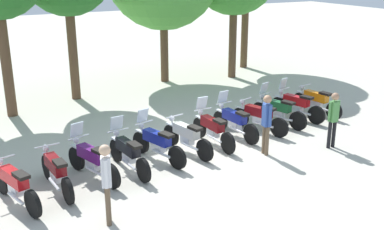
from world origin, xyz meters
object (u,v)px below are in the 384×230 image
(motorcycle_4, at_px, (157,143))
(motorcycle_5, at_px, (187,136))
(motorcycle_0, at_px, (15,184))
(motorcycle_1, at_px, (56,171))
(person_0, at_px, (267,120))
(motorcycle_9, at_px, (278,110))
(person_1, at_px, (333,116))
(motorcycle_8, at_px, (259,117))
(motorcycle_6, at_px, (212,128))
(motorcycle_7, at_px, (234,121))
(motorcycle_10, at_px, (296,105))
(motorcycle_3, at_px, (128,153))
(motorcycle_11, at_px, (316,101))
(person_2, at_px, (106,178))
(motorcycle_2, at_px, (92,159))

(motorcycle_4, xyz_separation_m, motorcycle_5, (0.97, 0.10, -0.01))
(motorcycle_0, bearing_deg, motorcycle_1, -91.17)
(person_0, bearing_deg, motorcycle_9, -129.26)
(motorcycle_1, bearing_deg, person_0, -100.82)
(person_1, bearing_deg, motorcycle_8, 28.54)
(motorcycle_6, relative_size, motorcycle_7, 1.00)
(motorcycle_5, xyz_separation_m, motorcycle_10, (4.81, 0.92, 0.01))
(motorcycle_10, bearing_deg, person_1, 145.88)
(motorcycle_6, xyz_separation_m, motorcycle_10, (3.85, 0.74, 0.00))
(motorcycle_3, distance_m, motorcycle_7, 3.95)
(motorcycle_6, bearing_deg, motorcycle_9, -82.08)
(motorcycle_3, relative_size, motorcycle_11, 1.00)
(motorcycle_10, distance_m, person_2, 8.81)
(motorcycle_0, bearing_deg, motorcycle_6, -96.53)
(motorcycle_2, distance_m, motorcycle_5, 2.92)
(motorcycle_0, xyz_separation_m, motorcycle_10, (9.64, 1.80, 0.01))
(motorcycle_0, relative_size, motorcycle_6, 0.97)
(motorcycle_6, height_order, motorcycle_11, motorcycle_6)
(person_2, bearing_deg, motorcycle_3, -101.17)
(motorcycle_11, height_order, person_1, person_1)
(motorcycle_4, distance_m, motorcycle_9, 4.89)
(motorcycle_9, bearing_deg, motorcycle_11, -99.27)
(motorcycle_0, bearing_deg, motorcycle_5, -96.56)
(motorcycle_0, distance_m, motorcycle_1, 1.01)
(motorcycle_6, relative_size, person_2, 1.22)
(motorcycle_8, relative_size, person_1, 1.25)
(motorcycle_4, relative_size, motorcycle_6, 0.97)
(motorcycle_6, relative_size, person_1, 1.30)
(motorcycle_7, bearing_deg, motorcycle_9, -87.71)
(motorcycle_0, relative_size, motorcycle_4, 1.00)
(motorcycle_3, distance_m, person_2, 2.67)
(motorcycle_0, height_order, motorcycle_1, same)
(motorcycle_8, xyz_separation_m, person_0, (-0.95, -1.65, 0.54))
(motorcycle_4, height_order, motorcycle_6, same)
(motorcycle_3, relative_size, motorcycle_7, 1.00)
(motorcycle_0, bearing_deg, person_2, -154.74)
(motorcycle_0, height_order, motorcycle_3, motorcycle_3)
(motorcycle_9, xyz_separation_m, motorcycle_10, (0.96, 0.19, 0.00))
(motorcycle_6, bearing_deg, motorcycle_2, 95.30)
(motorcycle_6, distance_m, person_1, 3.57)
(person_2, bearing_deg, motorcycle_10, -137.52)
(motorcycle_6, height_order, motorcycle_10, same)
(motorcycle_2, height_order, motorcycle_4, same)
(person_0, distance_m, person_2, 5.37)
(motorcycle_0, height_order, person_2, person_2)
(motorcycle_1, bearing_deg, motorcycle_4, -85.26)
(motorcycle_0, relative_size, motorcycle_11, 0.97)
(motorcycle_2, xyz_separation_m, person_1, (6.88, -1.31, 0.47))
(motorcycle_2, height_order, motorcycle_6, same)
(motorcycle_2, bearing_deg, motorcycle_9, -98.30)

